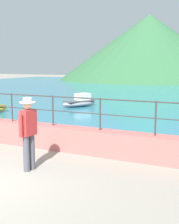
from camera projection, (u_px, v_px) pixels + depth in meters
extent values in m
cube|color=#BC605B|center=(53.00, 137.00, 9.03)|extent=(20.00, 0.56, 0.70)
cylinder|color=#383330|center=(12.00, 107.00, 9.56)|extent=(0.04, 0.04, 0.90)
cylinder|color=#383330|center=(53.00, 111.00, 8.91)|extent=(0.04, 0.04, 0.90)
cylinder|color=#383330|center=(100.00, 114.00, 8.26)|extent=(0.04, 0.04, 0.90)
cylinder|color=#383330|center=(156.00, 118.00, 7.60)|extent=(0.04, 0.04, 0.90)
cylinder|color=#383330|center=(53.00, 96.00, 8.84)|extent=(18.40, 0.04, 0.04)
cylinder|color=#383330|center=(53.00, 111.00, 8.91)|extent=(18.40, 0.03, 0.03)
cube|color=teal|center=(178.00, 90.00, 29.27)|extent=(64.00, 44.32, 0.06)
cone|color=#33663D|center=(149.00, 47.00, 49.22)|extent=(29.68, 29.68, 10.62)
cylinder|color=#4C4C56|center=(26.00, 154.00, 7.04)|extent=(0.15, 0.15, 0.86)
cylinder|color=#4C4C56|center=(32.00, 152.00, 7.19)|extent=(0.15, 0.15, 0.86)
cube|color=#B22D2D|center=(28.00, 123.00, 7.00)|extent=(0.26, 0.38, 0.60)
cylinder|color=#B22D2D|center=(21.00, 126.00, 6.81)|extent=(0.09, 0.09, 0.52)
cylinder|color=#B22D2D|center=(35.00, 123.00, 7.21)|extent=(0.09, 0.09, 0.52)
sphere|color=beige|center=(28.00, 104.00, 6.93)|extent=(0.22, 0.22, 0.22)
cylinder|color=beige|center=(27.00, 102.00, 6.93)|extent=(0.38, 0.38, 0.02)
cylinder|color=beige|center=(27.00, 100.00, 6.92)|extent=(0.20, 0.20, 0.10)
ellipsoid|color=gray|center=(79.00, 103.00, 17.72)|extent=(1.82, 2.46, 0.36)
cube|color=#4D4D51|center=(79.00, 101.00, 17.69)|extent=(1.50, 1.99, 0.06)
cube|color=silver|center=(83.00, 97.00, 17.81)|extent=(0.92, 1.00, 0.40)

